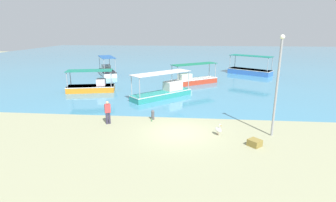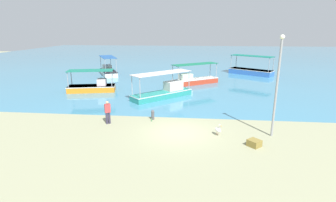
# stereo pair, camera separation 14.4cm
# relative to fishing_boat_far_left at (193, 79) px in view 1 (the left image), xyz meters

# --- Properties ---
(ground) EXTENTS (120.00, 120.00, 0.00)m
(ground) POSITION_rel_fishing_boat_far_left_xyz_m (-0.85, -15.91, -0.58)
(ground) COLOR gray
(harbor_water) EXTENTS (110.00, 90.00, 0.00)m
(harbor_water) POSITION_rel_fishing_boat_far_left_xyz_m (-0.85, 32.09, -0.58)
(harbor_water) COLOR teal
(harbor_water) RESTS_ON ground
(fishing_boat_far_left) EXTENTS (5.93, 4.84, 2.50)m
(fishing_boat_far_left) POSITION_rel_fishing_boat_far_left_xyz_m (0.00, 0.00, 0.00)
(fishing_boat_far_left) COLOR #BC3721
(fishing_boat_far_left) RESTS_ON harbor_water
(fishing_boat_far_right) EXTENTS (5.30, 2.91, 2.33)m
(fishing_boat_far_right) POSITION_rel_fishing_boat_far_left_xyz_m (-10.92, -5.03, -0.03)
(fishing_boat_far_right) COLOR orange
(fishing_boat_far_right) RESTS_ON harbor_water
(fishing_boat_near_right) EXTENTS (6.36, 5.30, 2.79)m
(fishing_boat_near_right) POSITION_rel_fishing_boat_far_left_xyz_m (8.48, 8.05, -0.02)
(fishing_boat_near_right) COLOR #3368BC
(fishing_boat_near_right) RESTS_ON harbor_water
(fishing_boat_outer) EXTENTS (5.81, 5.70, 2.51)m
(fishing_boat_outer) POSITION_rel_fishing_boat_far_left_xyz_m (-2.87, -6.79, 0.01)
(fishing_boat_outer) COLOR teal
(fishing_boat_outer) RESTS_ON harbor_water
(fishing_boat_near_left) EXTENTS (4.02, 5.54, 2.71)m
(fishing_boat_near_left) POSITION_rel_fishing_boat_far_left_xyz_m (-12.59, 5.39, 0.02)
(fishing_boat_near_left) COLOR white
(fishing_boat_near_left) RESTS_ON harbor_water
(pelican) EXTENTS (0.52, 0.74, 0.80)m
(pelican) POSITION_rel_fishing_boat_far_left_xyz_m (1.67, -16.09, -0.21)
(pelican) COLOR #E0997A
(pelican) RESTS_ON ground
(lamp_post) EXTENTS (0.28, 0.28, 6.28)m
(lamp_post) POSITION_rel_fishing_boat_far_left_xyz_m (5.08, -15.83, 2.92)
(lamp_post) COLOR gray
(lamp_post) RESTS_ON ground
(mooring_bollard) EXTENTS (0.24, 0.24, 0.75)m
(mooring_bollard) POSITION_rel_fishing_boat_far_left_xyz_m (-2.95, -13.51, -0.18)
(mooring_bollard) COLOR #47474C
(mooring_bollard) RESTS_ON ground
(fisherman_standing) EXTENTS (0.46, 0.39, 1.69)m
(fisherman_standing) POSITION_rel_fishing_boat_far_left_xyz_m (-6.00, -14.71, 0.33)
(fisherman_standing) COLOR #322C42
(fisherman_standing) RESTS_ON ground
(cargo_crate) EXTENTS (0.91, 0.92, 0.40)m
(cargo_crate) POSITION_rel_fishing_boat_far_left_xyz_m (3.64, -17.53, -0.38)
(cargo_crate) COLOR olive
(cargo_crate) RESTS_ON ground
(glass_bottle) EXTENTS (0.07, 0.07, 0.27)m
(glass_bottle) POSITION_rel_fishing_boat_far_left_xyz_m (-2.97, -13.92, -0.47)
(glass_bottle) COLOR #3F7F4C
(glass_bottle) RESTS_ON ground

